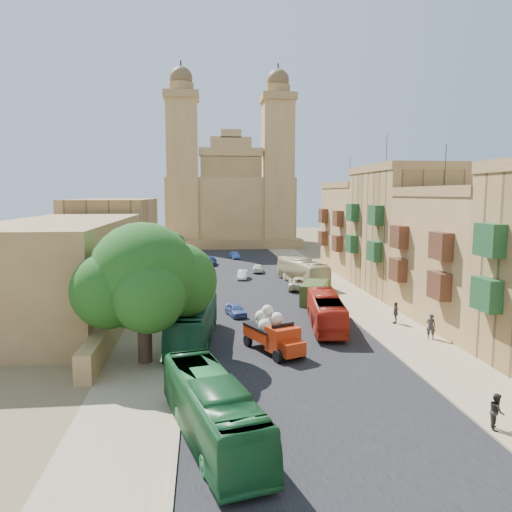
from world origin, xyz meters
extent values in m
plane|color=brown|center=(0.00, 0.00, 0.00)|extent=(260.00, 260.00, 0.00)
cube|color=black|center=(0.00, 30.00, 0.01)|extent=(14.00, 140.00, 0.01)
cube|color=#917E5F|center=(9.50, 30.00, 0.01)|extent=(5.00, 140.00, 0.01)
cube|color=#917E5F|center=(-9.50, 30.00, 0.01)|extent=(5.00, 140.00, 0.01)
cube|color=#917E5F|center=(7.00, 30.00, 0.06)|extent=(0.25, 140.00, 0.12)
cube|color=#917E5F|center=(-7.00, 30.00, 0.06)|extent=(0.25, 140.00, 0.12)
cube|color=#1D4925|center=(11.55, 0.92, 4.56)|extent=(0.90, 2.20, 2.00)
cube|color=#1D4925|center=(11.55, 0.92, 7.92)|extent=(0.90, 2.20, 2.00)
cube|color=#9B7846|center=(16.00, 11.00, 5.25)|extent=(8.00, 14.00, 10.50)
cube|color=olive|center=(16.00, 11.00, 10.90)|extent=(8.20, 14.00, 0.80)
cylinder|color=black|center=(15.00, 13.80, 13.10)|extent=(0.06, 0.06, 3.60)
cube|color=#512C1B|center=(11.55, 7.08, 3.99)|extent=(0.90, 2.20, 2.00)
cube|color=#512C1B|center=(11.55, 14.92, 3.99)|extent=(0.90, 2.20, 2.00)
cube|color=#512C1B|center=(11.55, 7.08, 6.93)|extent=(0.90, 2.20, 2.00)
cube|color=#512C1B|center=(11.55, 14.92, 6.93)|extent=(0.90, 2.20, 2.00)
cube|color=#A5804B|center=(16.00, 25.00, 6.50)|extent=(8.00, 14.00, 13.00)
cube|color=olive|center=(16.00, 25.00, 13.40)|extent=(8.20, 14.00, 0.80)
cylinder|color=black|center=(15.00, 27.80, 15.60)|extent=(0.06, 0.06, 3.60)
cube|color=#1D4925|center=(11.55, 21.08, 4.94)|extent=(0.90, 2.20, 2.00)
cube|color=#1D4925|center=(11.55, 28.92, 4.94)|extent=(0.90, 2.20, 2.00)
cube|color=#1D4925|center=(11.55, 21.08, 8.58)|extent=(0.90, 2.20, 2.00)
cube|color=#1D4925|center=(11.55, 28.92, 8.58)|extent=(0.90, 2.20, 2.00)
cube|color=#9B7846|center=(16.00, 39.00, 5.75)|extent=(8.00, 14.00, 11.50)
cube|color=olive|center=(16.00, 39.00, 11.90)|extent=(8.20, 14.00, 0.80)
cylinder|color=black|center=(15.00, 41.80, 14.10)|extent=(0.06, 0.06, 3.60)
cube|color=#512C1B|center=(11.55, 35.08, 4.37)|extent=(0.90, 2.20, 2.00)
cube|color=#512C1B|center=(11.55, 42.92, 4.37)|extent=(0.90, 2.20, 2.00)
cube|color=#512C1B|center=(11.55, 35.08, 7.59)|extent=(0.90, 2.20, 2.00)
cube|color=#512C1B|center=(11.55, 42.92, 7.59)|extent=(0.90, 2.20, 2.00)
cube|color=#9B7846|center=(-12.50, 20.00, 0.90)|extent=(1.00, 40.00, 1.80)
cube|color=olive|center=(-18.00, 18.00, 4.20)|extent=(10.00, 28.00, 8.40)
cube|color=#A5804B|center=(-18.00, 44.00, 5.00)|extent=(10.00, 22.00, 10.00)
cube|color=#9B7846|center=(0.00, 81.00, 7.00)|extent=(26.00, 20.00, 14.00)
cube|color=olive|center=(0.00, 70.50, 0.90)|extent=(28.00, 4.00, 1.80)
cube|color=olive|center=(0.00, 72.20, 10.00)|extent=(12.00, 2.00, 16.00)
cube|color=#9B7846|center=(0.00, 72.20, 18.90)|extent=(12.60, 2.40, 1.60)
cube|color=#9B7846|center=(0.00, 72.20, 20.60)|extent=(8.00, 2.00, 2.40)
cube|color=#9B7846|center=(0.00, 72.20, 22.40)|extent=(4.00, 2.00, 1.60)
cube|color=#9B7846|center=(-9.50, 73.50, 14.50)|extent=(6.00, 6.00, 29.00)
cube|color=olive|center=(-9.50, 73.50, 29.60)|extent=(6.80, 6.80, 1.40)
cylinder|color=olive|center=(-9.50, 73.50, 31.20)|extent=(4.80, 4.80, 1.80)
sphere|color=brown|center=(-9.50, 73.50, 33.00)|extent=(4.40, 4.40, 4.40)
cylinder|color=black|center=(-9.50, 73.50, 35.40)|extent=(0.28, 0.28, 1.80)
cube|color=#9B7846|center=(9.50, 73.50, 14.50)|extent=(6.00, 6.00, 29.00)
cube|color=olive|center=(9.50, 73.50, 29.60)|extent=(6.80, 6.80, 1.40)
cylinder|color=olive|center=(9.50, 73.50, 31.20)|extent=(4.80, 4.80, 1.80)
sphere|color=brown|center=(9.50, 73.50, 33.00)|extent=(4.40, 4.40, 4.40)
cylinder|color=black|center=(9.50, 73.50, 35.40)|extent=(0.28, 0.28, 1.80)
cylinder|color=#3B2A1D|center=(-9.50, 4.00, 1.71)|extent=(0.90, 0.90, 3.41)
sphere|color=#133D10|center=(-9.50, 4.00, 5.57)|extent=(6.82, 6.82, 6.82)
sphere|color=#133D10|center=(-7.34, 5.08, 5.03)|extent=(5.03, 5.03, 5.03)
sphere|color=#133D10|center=(-11.48, 3.19, 4.85)|extent=(4.67, 4.67, 4.67)
sphere|color=#133D10|center=(-8.96, 1.84, 4.67)|extent=(4.31, 4.31, 4.31)
sphere|color=#133D10|center=(-10.49, 5.98, 6.29)|extent=(3.95, 3.95, 3.95)
cylinder|color=#3B2A1D|center=(-10.00, 12.00, 0.94)|extent=(0.44, 0.44, 1.89)
sphere|color=#133D10|center=(-10.00, 12.00, 2.85)|extent=(2.74, 2.74, 2.74)
cylinder|color=#3B2A1D|center=(-10.00, 24.00, 1.18)|extent=(0.44, 0.44, 2.36)
sphere|color=#133D10|center=(-10.00, 24.00, 3.55)|extent=(3.43, 3.43, 3.43)
cylinder|color=#3B2A1D|center=(-10.00, 36.00, 1.12)|extent=(0.44, 0.44, 2.25)
sphere|color=#133D10|center=(-10.00, 36.00, 3.39)|extent=(3.27, 3.27, 3.27)
cylinder|color=#3B2A1D|center=(-10.00, 48.00, 1.12)|extent=(0.44, 0.44, 2.24)
sphere|color=#133D10|center=(-10.00, 48.00, 3.38)|extent=(3.26, 3.26, 3.26)
cube|color=#AB290D|center=(-1.41, 5.92, 1.13)|extent=(3.11, 3.77, 0.81)
cube|color=black|center=(-1.41, 5.92, 1.58)|extent=(3.17, 3.83, 0.11)
cube|color=#AB290D|center=(-0.59, 4.01, 1.22)|extent=(2.35, 2.16, 1.62)
cube|color=#AB290D|center=(-0.16, 3.02, 0.86)|extent=(1.84, 1.60, 0.90)
cube|color=black|center=(-0.59, 4.01, 1.85)|extent=(1.61, 0.76, 0.81)
cylinder|color=black|center=(-1.09, 2.91, 0.41)|extent=(0.61, 0.87, 0.81)
cylinder|color=black|center=(0.56, 3.62, 0.41)|extent=(0.61, 0.87, 0.81)
cylinder|color=black|center=(-2.67, 6.55, 0.41)|extent=(0.61, 0.87, 0.81)
cylinder|color=black|center=(-1.01, 7.27, 0.41)|extent=(0.61, 0.87, 0.81)
sphere|color=beige|center=(-1.61, 5.24, 1.81)|extent=(0.99, 0.99, 0.99)
sphere|color=beige|center=(-0.89, 5.85, 1.81)|extent=(0.99, 0.99, 0.99)
sphere|color=beige|center=(-1.63, 6.41, 1.81)|extent=(0.99, 0.99, 0.99)
sphere|color=beige|center=(-1.78, 5.86, 2.30)|extent=(0.90, 0.90, 0.90)
sphere|color=beige|center=(-0.80, 5.30, 2.26)|extent=(0.90, 0.90, 0.90)
sphere|color=beige|center=(-1.38, 5.83, 2.71)|extent=(0.81, 0.81, 0.81)
cube|color=#34481B|center=(5.15, 20.00, 1.02)|extent=(3.76, 5.36, 2.03)
cylinder|color=black|center=(3.63, 18.75, 0.41)|extent=(0.59, 0.87, 0.81)
cylinder|color=black|center=(5.43, 18.06, 0.41)|extent=(0.59, 0.87, 0.81)
cylinder|color=black|center=(4.86, 21.94, 0.41)|extent=(0.59, 0.87, 0.81)
cylinder|color=black|center=(6.66, 21.25, 0.41)|extent=(0.59, 0.87, 0.81)
imported|color=#1B5E2C|center=(-5.44, -6.74, 1.41)|extent=(4.84, 10.36, 2.81)
imported|color=#195332|center=(-6.50, 7.77, 1.54)|extent=(3.69, 11.26, 3.08)
imported|color=red|center=(4.00, 10.75, 1.36)|extent=(3.58, 9.98, 2.72)
imported|color=#CABA88|center=(6.08, 30.66, 1.49)|extent=(4.65, 11.02, 2.99)
imported|color=#42599B|center=(-2.93, 15.51, 0.55)|extent=(2.05, 3.44, 1.10)
imported|color=white|center=(-0.78, 34.62, 0.55)|extent=(1.70, 3.49, 1.10)
imported|color=beige|center=(5.00, 27.13, 0.71)|extent=(3.22, 5.42, 1.41)
imported|color=navy|center=(-4.53, 47.51, 0.59)|extent=(1.88, 4.16, 1.18)
imported|color=silver|center=(1.73, 39.78, 0.60)|extent=(1.80, 3.66, 1.20)
imported|color=#3359A7|center=(-0.51, 54.77, 0.56)|extent=(1.74, 3.54, 1.12)
imported|color=#2A282B|center=(11.00, 6.96, 0.95)|extent=(0.81, 0.67, 1.89)
imported|color=#2A2621|center=(7.50, -7.08, 0.84)|extent=(0.91, 1.00, 1.68)
imported|color=#3E3E40|center=(10.09, 11.49, 0.91)|extent=(0.75, 1.15, 1.81)
camera|label=1|loc=(-5.75, -27.47, 10.68)|focal=35.00mm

